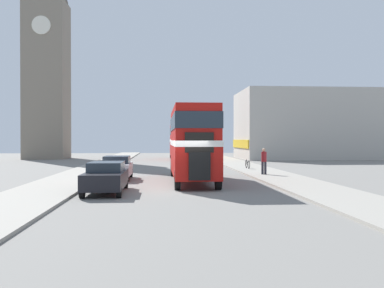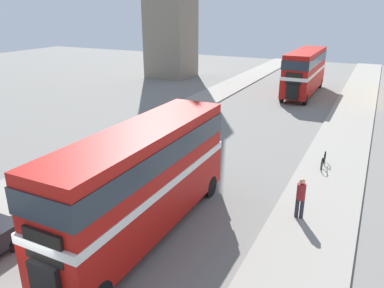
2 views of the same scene
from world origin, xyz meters
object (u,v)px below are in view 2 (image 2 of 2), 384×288
at_px(double_decker_bus, 143,174).
at_px(car_parked_mid, 86,176).
at_px(bicycle_on_pavement, 323,160).
at_px(bus_distant, 305,69).
at_px(pedestrian_walking, 301,196).

distance_m(double_decker_bus, car_parked_mid, 5.38).
bearing_deg(double_decker_bus, bicycle_on_pavement, 61.17).
bearing_deg(bus_distant, car_parked_mid, -101.18).
distance_m(car_parked_mid, pedestrian_walking, 10.21).
bearing_deg(bus_distant, double_decker_bus, -91.25).
xyz_separation_m(double_decker_bus, bus_distant, (0.63, 28.84, 0.06)).
xyz_separation_m(double_decker_bus, pedestrian_walking, (5.33, 3.73, -1.44)).
relative_size(pedestrian_walking, bicycle_on_pavement, 1.04).
bearing_deg(pedestrian_walking, double_decker_bus, -145.03).
height_order(car_parked_mid, bicycle_on_pavement, car_parked_mid).
bearing_deg(bicycle_on_pavement, bus_distant, 104.21).
distance_m(car_parked_mid, bicycle_on_pavement, 12.91).
bearing_deg(car_parked_mid, bicycle_on_pavement, 38.26).
bearing_deg(pedestrian_walking, car_parked_mid, -169.57).
relative_size(double_decker_bus, bicycle_on_pavement, 5.74).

